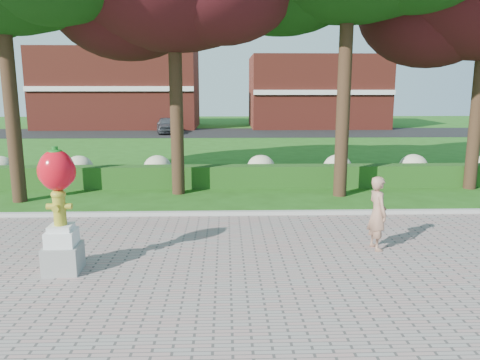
% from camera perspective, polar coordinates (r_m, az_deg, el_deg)
% --- Properties ---
extents(ground, '(100.00, 100.00, 0.00)m').
position_cam_1_polar(ground, '(10.50, 0.30, -8.87)').
color(ground, '#204E13').
rests_on(ground, ground).
extents(walkway, '(40.00, 14.00, 0.04)m').
position_cam_1_polar(walkway, '(6.88, 1.57, -20.22)').
color(walkway, gray).
rests_on(walkway, ground).
extents(curb, '(40.00, 0.18, 0.15)m').
position_cam_1_polar(curb, '(13.34, -0.16, -4.14)').
color(curb, '#ADADA5').
rests_on(curb, ground).
extents(lawn_hedge, '(24.00, 0.70, 0.80)m').
position_cam_1_polar(lawn_hedge, '(17.17, -0.53, 0.45)').
color(lawn_hedge, '#1B4814').
rests_on(lawn_hedge, ground).
extents(hydrangea_row, '(20.10, 1.10, 0.99)m').
position_cam_1_polar(hydrangea_row, '(18.14, 1.20, 1.52)').
color(hydrangea_row, '#BAB88E').
rests_on(hydrangea_row, ground).
extents(street, '(50.00, 8.00, 0.02)m').
position_cam_1_polar(street, '(38.03, -1.22, 5.79)').
color(street, black).
rests_on(street, ground).
extents(building_left, '(14.00, 8.00, 7.00)m').
position_cam_1_polar(building_left, '(44.91, -14.41, 10.74)').
color(building_left, maroon).
rests_on(building_left, ground).
extents(building_right, '(12.00, 8.00, 6.40)m').
position_cam_1_polar(building_right, '(44.65, 9.19, 10.56)').
color(building_right, maroon).
rests_on(building_right, ground).
extents(hydrant_sculpture, '(0.72, 0.70, 2.48)m').
position_cam_1_polar(hydrant_sculpture, '(9.64, -21.16, -3.07)').
color(hydrant_sculpture, gray).
rests_on(hydrant_sculpture, walkway).
extents(woman, '(0.48, 0.66, 1.66)m').
position_cam_1_polar(woman, '(10.83, 16.41, -3.89)').
color(woman, '#A3755D').
rests_on(woman, walkway).
extents(parked_car, '(2.18, 4.00, 1.29)m').
position_cam_1_polar(parked_car, '(37.96, -8.91, 6.64)').
color(parked_car, '#43454C').
rests_on(parked_car, street).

